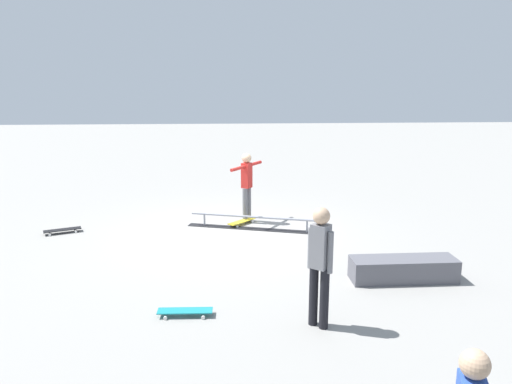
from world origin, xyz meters
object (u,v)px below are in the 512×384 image
Objects in this scene: grind_rail at (255,223)px; loose_skateboard_black at (62,230)px; skate_ledge at (403,269)px; skateboard_main at (242,221)px; skater_main at (247,182)px; bystander_grey_shirt at (320,261)px; loose_skateboard_teal at (185,311)px.

grind_rail is 4.36m from loose_skateboard_black.
skate_ledge reaches higher than grind_rail.
skateboard_main is (2.65, -3.53, -0.12)m from skate_ledge.
loose_skateboard_black is (4.08, 0.41, 0.00)m from skateboard_main.
skateboard_main is (0.14, 0.25, -0.91)m from skater_main.
skater_main is 0.98× the size of bystander_grey_shirt.
skate_ledge is at bearing 67.18° from skater_main.
bystander_grey_shirt is (-0.88, 5.02, 0.90)m from skateboard_main.
loose_skateboard_black is 5.20m from loose_skateboard_teal.
skater_main is (0.15, -0.65, 0.84)m from grind_rail.
grind_rail is 1.07m from skater_main.
bystander_grey_shirt reaches higher than loose_skateboard_teal.
skater_main is 2.37× the size of skateboard_main.
loose_skateboard_teal is (1.88, -0.43, -0.90)m from bystander_grey_shirt.
skater_main is 0.95m from skateboard_main.
skateboard_main and loose_skateboard_black have the same top height.
skater_main is at bearing 78.86° from loose_skateboard_teal.
loose_skateboard_teal is (3.65, 1.07, -0.12)m from skate_ledge.
skateboard_main is 4.10m from loose_skateboard_black.
grind_rail reaches higher than skateboard_main.
grind_rail is 3.92m from skate_ledge.
loose_skateboard_black and loose_skateboard_teal have the same top height.
grind_rail is at bearing -100.00° from skateboard_main.
skateboard_main is 4.70m from loose_skateboard_teal.
skateboard_main is at bearing 79.82° from loose_skateboard_teal.
grind_rail is at bearing -52.92° from skate_ledge.
skate_ledge is at bearing -98.66° from skateboard_main.
bystander_grey_shirt is at bearing -10.71° from loose_skateboard_teal.
bystander_grey_shirt is (1.77, 1.50, 0.77)m from skate_ledge.
skate_ledge is at bearing -97.90° from bystander_grey_shirt.
skate_ledge reaches higher than skateboard_main.
bystander_grey_shirt is 2.13m from loose_skateboard_teal.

